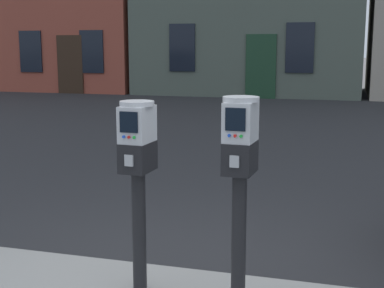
{
  "coord_description": "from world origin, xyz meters",
  "views": [
    {
      "loc": [
        1.04,
        -3.36,
        1.73
      ],
      "look_at": [
        0.12,
        -0.13,
        1.12
      ],
      "focal_mm": 50.91,
      "sensor_mm": 36.0,
      "label": 1
    }
  ],
  "objects": [
    {
      "name": "parking_meter_twin_adjacent",
      "position": [
        0.44,
        -0.23,
        1.03
      ],
      "size": [
        0.23,
        0.26,
        1.29
      ],
      "rotation": [
        0.0,
        0.0,
        -1.64
      ],
      "color": "black",
      "rests_on": "sidewalk_slab"
    },
    {
      "name": "parking_meter_near_kerb",
      "position": [
        -0.21,
        -0.23,
        1.0
      ],
      "size": [
        0.23,
        0.26,
        1.25
      ],
      "rotation": [
        0.0,
        0.0,
        -1.64
      ],
      "color": "black",
      "rests_on": "sidewalk_slab"
    }
  ]
}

